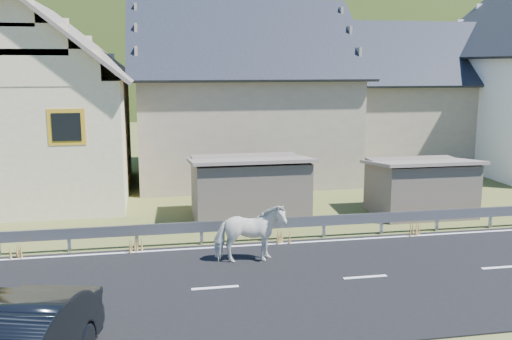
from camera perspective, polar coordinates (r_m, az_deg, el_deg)
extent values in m
plane|color=#404A1E|center=(15.65, 10.86, -10.61)|extent=(160.00, 160.00, 0.00)
cube|color=black|center=(15.65, 10.86, -10.55)|extent=(60.00, 7.00, 0.04)
cube|color=silver|center=(15.64, 10.86, -10.46)|extent=(60.00, 6.60, 0.01)
cube|color=#93969B|center=(18.77, 6.83, -5.04)|extent=(28.00, 0.08, 0.34)
cube|color=#93969B|center=(18.21, -18.19, -6.75)|extent=(0.10, 0.06, 0.70)
cube|color=#93969B|center=(18.04, -11.84, -6.60)|extent=(0.10, 0.06, 0.70)
cube|color=#93969B|center=(18.09, -5.46, -6.37)|extent=(0.10, 0.06, 0.70)
cube|color=#93969B|center=(18.37, 0.80, -6.06)|extent=(0.10, 0.06, 0.70)
cube|color=#93969B|center=(18.85, 6.80, -5.70)|extent=(0.10, 0.06, 0.70)
cube|color=#93969B|center=(19.52, 12.44, -5.31)|extent=(0.10, 0.06, 0.70)
cube|color=#93969B|center=(20.37, 17.64, -4.89)|extent=(0.10, 0.06, 0.70)
cube|color=#93969B|center=(21.38, 22.39, -4.48)|extent=(0.10, 0.06, 0.70)
cube|color=#6D6053|center=(20.84, -0.71, -1.92)|extent=(4.30, 3.30, 2.40)
cube|color=#6D6053|center=(22.43, 16.11, -1.71)|extent=(3.80, 2.90, 2.20)
cube|color=beige|center=(26.13, -20.48, 3.07)|extent=(7.00, 9.00, 5.00)
cube|color=gold|center=(21.37, -18.42, 4.10)|extent=(1.30, 0.12, 1.30)
cube|color=gray|center=(29.07, -1.65, 4.43)|extent=(10.00, 9.00, 5.00)
cube|color=gray|center=(33.97, 14.77, 4.63)|extent=(9.00, 8.00, 4.60)
ellipsoid|color=#1F300F|center=(195.52, -7.41, 2.95)|extent=(440.00, 280.00, 260.00)
imported|color=white|center=(16.22, -0.64, -6.38)|extent=(0.92, 1.99, 1.68)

